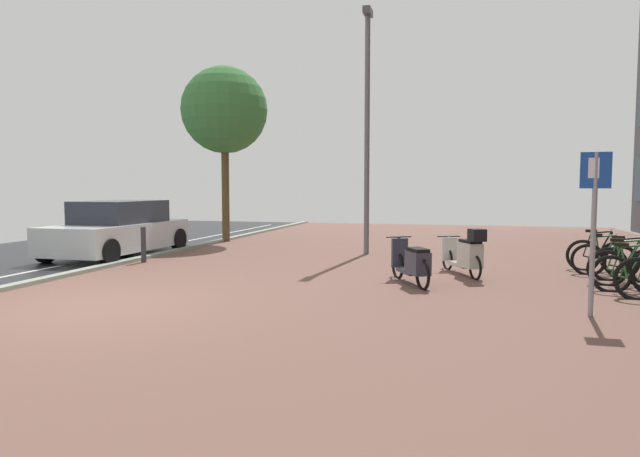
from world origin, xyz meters
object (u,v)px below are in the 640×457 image
at_px(parked_car_near, 119,230).
at_px(bollard_far, 143,245).
at_px(scooter_near, 466,254).
at_px(bicycle_rack_03, 628,264).
at_px(bicycle_rack_02, 627,269).
at_px(bicycle_rack_01, 632,274).
at_px(bicycle_rack_05, 600,256).
at_px(parking_sign, 594,215).
at_px(lamp_post, 367,121).
at_px(street_tree, 224,111).
at_px(scooter_mid, 412,263).
at_px(bicycle_rack_04, 604,260).

bearing_deg(parked_car_near, bollard_far, -36.60).
height_order(scooter_near, parked_car_near, parked_car_near).
bearing_deg(bicycle_rack_03, bicycle_rack_02, -106.33).
xyz_separation_m(bicycle_rack_01, bicycle_rack_03, (0.27, 1.25, 0.01)).
relative_size(bicycle_rack_01, bicycle_rack_05, 1.00).
xyz_separation_m(bicycle_rack_05, parking_sign, (-1.12, -4.49, 1.08)).
distance_m(lamp_post, street_tree, 5.69).
height_order(bicycle_rack_03, parked_car_near, parked_car_near).
height_order(scooter_mid, bollard_far, bollard_far).
bearing_deg(bicycle_rack_02, lamp_post, 145.53).
height_order(bicycle_rack_01, scooter_mid, bicycle_rack_01).
bearing_deg(bicycle_rack_05, bicycle_rack_02, -89.23).
distance_m(bicycle_rack_01, parked_car_near, 11.87).
bearing_deg(bicycle_rack_01, bicycle_rack_02, 82.01).
relative_size(bicycle_rack_05, lamp_post, 0.20).
bearing_deg(parked_car_near, street_tree, 74.58).
relative_size(bicycle_rack_02, bicycle_rack_04, 1.06).
bearing_deg(bicycle_rack_03, scooter_mid, -161.27).
distance_m(parked_car_near, parking_sign, 11.46).
bearing_deg(bicycle_rack_04, parked_car_near, 177.49).
distance_m(parked_car_near, bollard_far, 1.75).
distance_m(scooter_mid, parking_sign, 3.41).
relative_size(bicycle_rack_03, street_tree, 0.23).
height_order(bicycle_rack_04, parking_sign, parking_sign).
bearing_deg(street_tree, bicycle_rack_03, -26.63).
bearing_deg(street_tree, parking_sign, -42.53).
bearing_deg(lamp_post, parking_sign, -56.08).
bearing_deg(bicycle_rack_03, lamp_post, 151.12).
xyz_separation_m(bicycle_rack_02, parking_sign, (-1.14, -2.62, 1.09)).
distance_m(parked_car_near, lamp_post, 7.21).
xyz_separation_m(bicycle_rack_05, bollard_far, (-10.30, -1.15, 0.09)).
bearing_deg(scooter_near, bollard_far, 178.52).
bearing_deg(scooter_mid, bicycle_rack_02, 10.76).
bearing_deg(street_tree, bicycle_rack_01, -32.39).
relative_size(scooter_near, bollard_far, 1.99).
xyz_separation_m(bicycle_rack_01, bicycle_rack_02, (0.09, 0.63, 0.01)).
distance_m(bicycle_rack_05, parked_car_near, 11.69).
bearing_deg(bicycle_rack_05, bicycle_rack_03, -80.55).
relative_size(bicycle_rack_04, street_tree, 0.22).
xyz_separation_m(parking_sign, lamp_post, (-4.25, 6.32, 2.15)).
bearing_deg(bicycle_rack_02, street_tree, 150.34).
xyz_separation_m(scooter_near, lamp_post, (-2.59, 3.16, 3.12)).
distance_m(scooter_near, bollard_far, 7.52).
bearing_deg(bicycle_rack_03, bicycle_rack_01, -102.22).
height_order(bicycle_rack_03, street_tree, street_tree).
relative_size(bicycle_rack_02, street_tree, 0.23).
distance_m(bicycle_rack_01, bicycle_rack_03, 1.28).
bearing_deg(bicycle_rack_02, parking_sign, -113.64).
relative_size(bicycle_rack_02, scooter_near, 0.78).
distance_m(bicycle_rack_01, lamp_post, 7.58).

